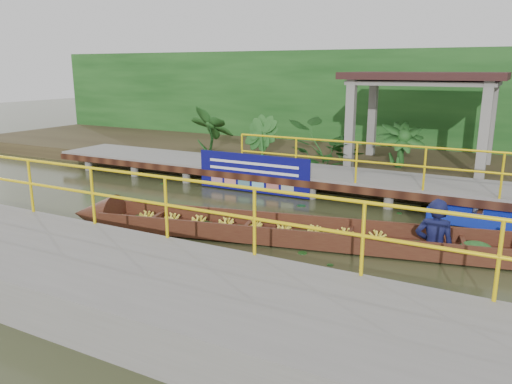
% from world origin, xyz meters
% --- Properties ---
extents(ground, '(80.00, 80.00, 0.00)m').
position_xyz_m(ground, '(0.00, 0.00, 0.00)').
color(ground, '#32371B').
rests_on(ground, ground).
extents(land_strip, '(30.00, 8.00, 0.45)m').
position_xyz_m(land_strip, '(0.00, 7.50, 0.23)').
color(land_strip, '#312718').
rests_on(land_strip, ground).
extents(far_dock, '(16.00, 2.06, 1.66)m').
position_xyz_m(far_dock, '(0.02, 3.43, 0.48)').
color(far_dock, slate).
rests_on(far_dock, ground).
extents(near_dock, '(18.00, 2.40, 1.73)m').
position_xyz_m(near_dock, '(1.00, -4.20, 0.30)').
color(near_dock, slate).
rests_on(near_dock, ground).
extents(pavilion, '(4.40, 3.00, 3.00)m').
position_xyz_m(pavilion, '(3.00, 6.30, 2.82)').
color(pavilion, slate).
rests_on(pavilion, ground).
extents(foliage_backdrop, '(30.00, 0.80, 4.00)m').
position_xyz_m(foliage_backdrop, '(0.00, 10.00, 2.00)').
color(foliage_backdrop, '#143F14').
rests_on(foliage_backdrop, ground).
extents(vendor_boat, '(10.15, 3.08, 2.34)m').
position_xyz_m(vendor_boat, '(2.33, -0.41, 0.28)').
color(vendor_boat, '#3B1710').
rests_on(vendor_boat, ground).
extents(blue_banner, '(3.33, 0.04, 1.04)m').
position_xyz_m(blue_banner, '(-0.63, 2.48, 0.56)').
color(blue_banner, '#0C0C60').
rests_on(blue_banner, ground).
extents(tropical_plants, '(14.30, 1.30, 1.62)m').
position_xyz_m(tropical_plants, '(2.25, 5.30, 1.26)').
color(tropical_plants, '#143F14').
rests_on(tropical_plants, ground).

